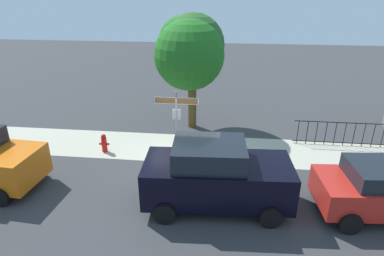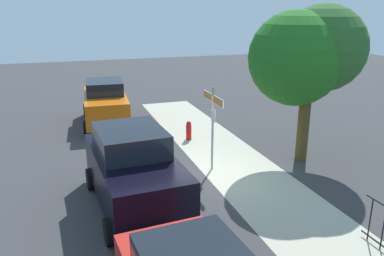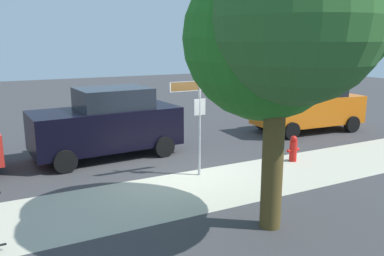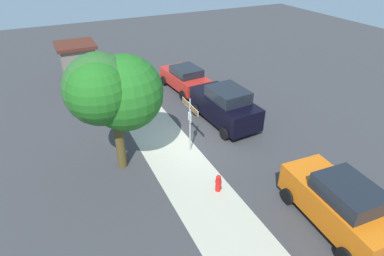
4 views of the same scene
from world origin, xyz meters
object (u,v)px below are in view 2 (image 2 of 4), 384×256
(shade_tree, at_px, (310,52))
(car_orange, at_px, (105,103))
(street_sign, at_px, (213,113))
(car_black, at_px, (133,170))
(fire_hydrant, at_px, (189,131))

(shade_tree, bearing_deg, car_orange, -137.20)
(street_sign, xyz_separation_m, shade_tree, (0.11, 3.35, 1.80))
(car_orange, distance_m, car_black, 8.06)
(car_black, bearing_deg, fire_hydrant, 143.55)
(shade_tree, height_order, fire_hydrant, shade_tree)
(car_black, relative_size, fire_hydrant, 5.79)
(shade_tree, bearing_deg, fire_hydrant, -135.30)
(shade_tree, xyz_separation_m, car_black, (1.54, -6.23, -2.68))
(street_sign, bearing_deg, car_black, -60.35)
(shade_tree, distance_m, car_black, 6.96)
(shade_tree, distance_m, car_orange, 9.30)
(street_sign, height_order, shade_tree, shade_tree)
(car_orange, xyz_separation_m, fire_hydrant, (3.34, 2.89, -0.60))
(shade_tree, relative_size, car_black, 1.17)
(street_sign, distance_m, shade_tree, 3.80)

